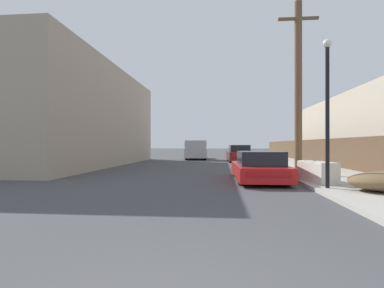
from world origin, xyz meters
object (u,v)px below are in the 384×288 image
utility_pole (298,86)px  street_lamp (327,101)px  parked_sports_car_red (259,167)px  pickup_truck (196,150)px  car_parked_mid (239,154)px  discarded_fridge (317,172)px

utility_pole → street_lamp: size_ratio=1.72×
parked_sports_car_red → street_lamp: bearing=-57.7°
pickup_truck → street_lamp: 20.63m
pickup_truck → car_parked_mid: bearing=131.2°
parked_sports_car_red → pickup_truck: pickup_truck is taller
pickup_truck → utility_pole: size_ratio=0.73×
parked_sports_car_red → car_parked_mid: 13.23m
car_parked_mid → street_lamp: bearing=-86.3°
parked_sports_car_red → pickup_truck: bearing=101.6°
discarded_fridge → car_parked_mid: size_ratio=0.45×
car_parked_mid → parked_sports_car_red: bearing=-92.6°
car_parked_mid → pickup_truck: pickup_truck is taller
utility_pole → street_lamp: (-0.27, -4.50, -1.37)m
pickup_truck → discarded_fridge: bearing=103.5°
car_parked_mid → pickup_truck: 5.57m
utility_pole → street_lamp: bearing=-93.4°
parked_sports_car_red → utility_pole: size_ratio=0.60×
pickup_truck → utility_pole: bearing=107.0°
street_lamp → car_parked_mid: bearing=96.2°
discarded_fridge → street_lamp: size_ratio=0.41×
discarded_fridge → street_lamp: 2.76m
car_parked_mid → pickup_truck: size_ratio=0.73×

